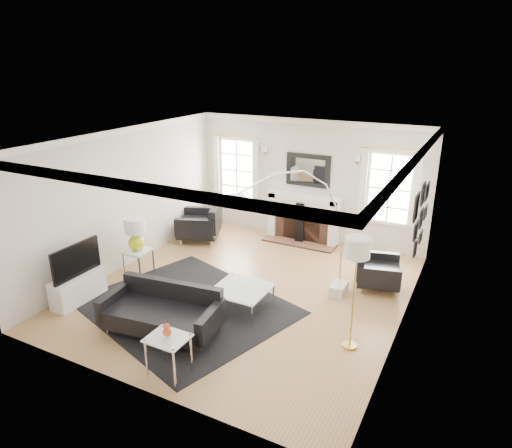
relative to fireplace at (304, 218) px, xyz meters
The scene contains 25 objects.
floor 2.84m from the fireplace, 90.00° to the right, with size 6.00×6.00×0.00m, color olive.
back_wall 0.88m from the fireplace, 90.00° to the left, with size 5.50×0.04×2.80m, color silver.
front_wall 5.85m from the fireplace, 90.00° to the right, with size 5.50×0.04×2.80m, color silver.
left_wall 4.01m from the fireplace, 134.58° to the right, with size 0.04×6.00×2.80m, color silver.
right_wall 4.01m from the fireplace, 45.42° to the right, with size 0.04×6.00×2.80m, color silver.
ceiling 3.59m from the fireplace, 90.00° to the right, with size 5.50×6.00×0.02m, color white.
crown_molding 3.55m from the fireplace, 90.00° to the right, with size 5.50×6.00×0.12m, color white.
fireplace is the anchor object (origin of this frame).
mantel_mirror 1.12m from the fireplace, 90.00° to the left, with size 1.05×0.07×0.75m.
window_left 2.07m from the fireplace, behind, with size 1.24×0.15×1.62m.
window_right 2.07m from the fireplace, ahead, with size 1.24×0.15×1.62m.
gallery_wall 3.26m from the fireplace, 28.83° to the right, with size 0.04×1.73×1.29m.
tv_unit 5.12m from the fireplace, 118.55° to the right, with size 0.35×1.00×1.09m.
area_rug 3.90m from the fireplace, 99.55° to the right, with size 3.31×2.76×0.01m, color black.
sofa 4.58m from the fireplace, 96.59° to the right, with size 1.93×1.06×0.60m.
armchair_left 2.38m from the fireplace, 153.31° to the right, with size 1.22×1.29×0.70m.
armchair_right 2.61m from the fireplace, 37.25° to the right, with size 0.95×1.02×0.59m.
coffee_table 3.44m from the fireplace, 85.99° to the right, with size 0.90×0.90×0.40m.
side_table_left 3.89m from the fireplace, 124.47° to the right, with size 0.48×0.48×0.53m.
nesting_table 5.39m from the fireplace, 87.72° to the right, with size 0.54×0.45×0.59m.
gourd_lamp 3.91m from the fireplace, 124.47° to the right, with size 0.41×0.41×0.66m.
orange_vase 5.39m from the fireplace, 87.72° to the right, with size 0.12×0.12×0.19m.
arc_floor_lamp 2.99m from the fireplace, 73.00° to the right, with size 1.72×1.60×2.44m.
stick_floor_lamp 4.36m from the fireplace, 58.81° to the right, with size 0.35×0.35×1.75m.
speaker_tower 0.16m from the fireplace, 103.84° to the right, with size 0.19×0.19×0.96m, color black.
Camera 1 is at (3.60, -6.61, 4.05)m, focal length 32.00 mm.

